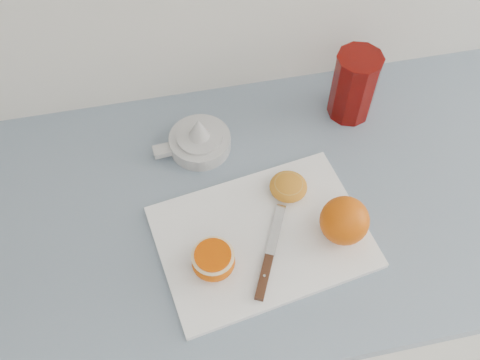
# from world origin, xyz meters

# --- Properties ---
(counter) EXTENTS (2.36, 0.64, 0.89)m
(counter) POSITION_xyz_m (-0.18, 1.70, 0.45)
(counter) COLOR white
(counter) RESTS_ON ground
(cutting_board) EXTENTS (0.40, 0.32, 0.01)m
(cutting_board) POSITION_xyz_m (-0.32, 1.62, 0.90)
(cutting_board) COLOR white
(cutting_board) RESTS_ON counter
(whole_orange) EXTENTS (0.09, 0.09, 0.09)m
(whole_orange) POSITION_xyz_m (-0.18, 1.59, 0.95)
(whole_orange) COLOR #F2500B
(whole_orange) RESTS_ON cutting_board
(half_orange) EXTENTS (0.07, 0.07, 0.05)m
(half_orange) POSITION_xyz_m (-0.42, 1.57, 0.93)
(half_orange) COLOR #F2500B
(half_orange) RESTS_ON cutting_board
(squeezed_shell) EXTENTS (0.07, 0.07, 0.03)m
(squeezed_shell) POSITION_xyz_m (-0.25, 1.70, 0.92)
(squeezed_shell) COLOR #C6771C
(squeezed_shell) RESTS_ON cutting_board
(paring_knife) EXTENTS (0.10, 0.18, 0.01)m
(paring_knife) POSITION_xyz_m (-0.33, 1.55, 0.91)
(paring_knife) COLOR #412214
(paring_knife) RESTS_ON cutting_board
(citrus_juicer) EXTENTS (0.16, 0.12, 0.08)m
(citrus_juicer) POSITION_xyz_m (-0.40, 1.85, 0.91)
(citrus_juicer) COLOR silver
(citrus_juicer) RESTS_ON counter
(red_tumbler) EXTENTS (0.09, 0.09, 0.15)m
(red_tumbler) POSITION_xyz_m (-0.07, 1.88, 0.96)
(red_tumbler) COLOR #620703
(red_tumbler) RESTS_ON counter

